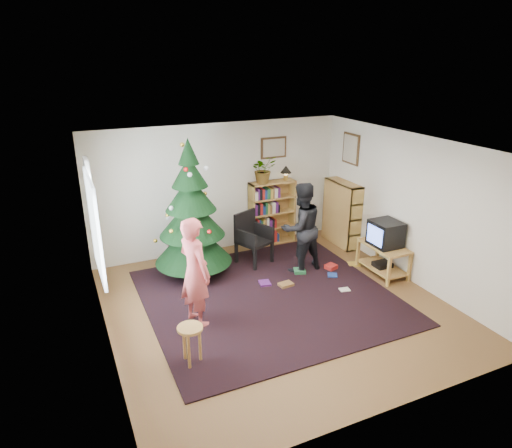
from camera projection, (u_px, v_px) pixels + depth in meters
name	position (u px, v px, depth m)	size (l,w,h in m)	color
floor	(276.00, 306.00, 7.12)	(5.00, 5.00, 0.00)	brown
ceiling	(279.00, 147.00, 6.24)	(5.00, 5.00, 0.00)	white
wall_back	(219.00, 188.00, 8.81)	(5.00, 0.02, 2.50)	silver
wall_front	(391.00, 315.00, 4.55)	(5.00, 0.02, 2.50)	silver
wall_left	(100.00, 261.00, 5.72)	(0.02, 5.00, 2.50)	silver
wall_right	(411.00, 209.00, 7.64)	(0.02, 5.00, 2.50)	silver
rug	(268.00, 296.00, 7.37)	(3.80, 3.60, 0.02)	black
window_pane	(95.00, 227.00, 6.15)	(0.04, 1.20, 1.40)	silver
curtain	(92.00, 211.00, 6.76)	(0.06, 0.35, 1.60)	white
picture_back	(274.00, 148.00, 8.99)	(0.55, 0.03, 0.42)	#4C3319
picture_right	(351.00, 149.00, 8.88)	(0.03, 0.50, 0.60)	#4C3319
christmas_tree	(192.00, 221.00, 7.78)	(1.34, 1.34, 2.43)	#3F2816
bookshelf_back	(272.00, 212.00, 9.29)	(0.95, 0.30, 1.30)	#B99342
bookshelf_right	(342.00, 212.00, 9.25)	(0.30, 0.95, 1.30)	#B99342
tv_stand	(383.00, 257.00, 8.05)	(0.51, 0.91, 0.55)	#B99342
crt_tv	(386.00, 233.00, 7.89)	(0.47, 0.51, 0.44)	black
armchair	(252.00, 235.00, 8.47)	(0.70, 0.71, 0.97)	black
stool	(190.00, 335.00, 5.66)	(0.32, 0.32, 0.54)	#B99342
person_standing	(195.00, 272.00, 6.41)	(0.59, 0.39, 1.63)	#D55556
person_by_chair	(301.00, 228.00, 8.02)	(0.79, 0.62, 1.64)	black
potted_plant	(263.00, 169.00, 8.90)	(0.49, 0.42, 0.54)	gray
table_lamp	(286.00, 170.00, 9.11)	(0.22, 0.22, 0.30)	#A57F33
floor_clutter	(316.00, 276.00, 7.99)	(2.04, 1.08, 0.08)	#A51E19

